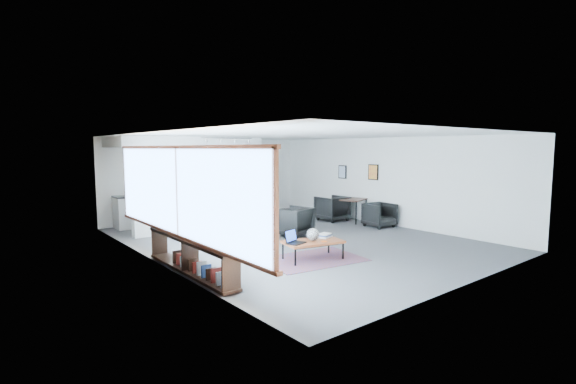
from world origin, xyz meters
TOP-DOWN VIEW (x-y plane):
  - room at (0.00, 0.00)m, footprint 7.02×9.02m
  - window at (-3.46, -0.90)m, footprint 0.10×5.95m
  - console at (-3.30, -1.05)m, footprint 0.35×3.00m
  - kitchenette at (-1.20, 3.71)m, footprint 4.20×1.96m
  - doorway at (2.30, 4.42)m, footprint 1.10×0.12m
  - track_light at (-0.59, 2.20)m, footprint 1.60×0.07m
  - wall_art_lower at (3.47, 0.40)m, footprint 0.03×0.38m
  - wall_art_upper at (3.47, 1.70)m, footprint 0.03×0.34m
  - kilim_rug at (-0.91, -1.70)m, footprint 2.17×1.64m
  - coffee_table at (-0.91, -1.70)m, footprint 1.31×0.88m
  - laptop at (-1.36, -1.61)m, footprint 0.44×0.39m
  - ceramic_pot at (-0.90, -1.69)m, footprint 0.26×0.26m
  - book_stack at (-0.51, -1.62)m, footprint 0.35×0.31m
  - coaster at (-0.79, -1.90)m, footprint 0.14×0.14m
  - armchair_left at (-1.56, 0.33)m, footprint 0.85×0.81m
  - armchair_right at (0.23, 0.32)m, footprint 0.98×0.94m
  - floor_lamp at (-0.40, 1.15)m, footprint 0.68×0.68m
  - dining_table at (3.00, 0.91)m, footprint 1.08×1.08m
  - dining_chair_near at (3.00, -0.26)m, footprint 0.70×0.66m
  - dining_chair_far at (2.69, 1.37)m, footprint 0.72×0.68m
  - microwave at (-0.03, 4.15)m, footprint 0.55×0.32m

SIDE VIEW (x-z plane):
  - kilim_rug at x=-0.91m, z-range 0.00..0.01m
  - console at x=-3.30m, z-range -0.07..0.73m
  - dining_chair_near at x=3.00m, z-range 0.00..0.66m
  - coffee_table at x=-0.91m, z-range 0.17..0.56m
  - dining_chair_far at x=2.69m, z-range 0.00..0.74m
  - armchair_left at x=-1.56m, z-range 0.00..0.74m
  - coaster at x=-0.79m, z-range 0.39..0.40m
  - armchair_right at x=0.23m, z-range 0.00..0.84m
  - book_stack at x=-0.51m, z-range 0.39..0.48m
  - laptop at x=-1.36m, z-range 0.34..0.60m
  - ceramic_pot at x=-0.90m, z-range 0.39..0.65m
  - dining_table at x=3.00m, z-range 0.30..1.02m
  - doorway at x=2.30m, z-range 0.00..2.15m
  - microwave at x=-0.03m, z-range 0.93..1.29m
  - room at x=0.00m, z-range -0.01..2.61m
  - kitchenette at x=-1.20m, z-range 0.08..2.68m
  - window at x=-3.46m, z-range 0.63..2.29m
  - wall_art_upper at x=3.47m, z-range 1.28..1.72m
  - wall_art_lower at x=3.47m, z-range 1.31..1.79m
  - floor_lamp at x=-0.40m, z-range 0.66..2.45m
  - track_light at x=-0.59m, z-range 2.45..2.60m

